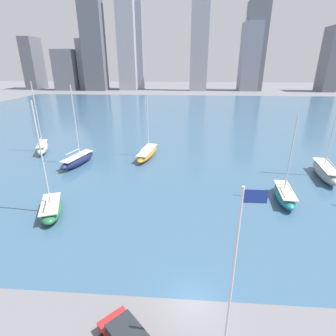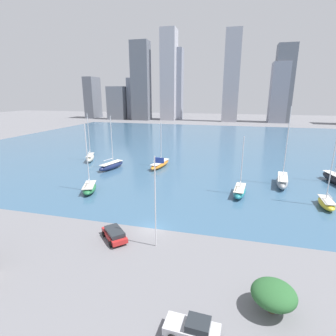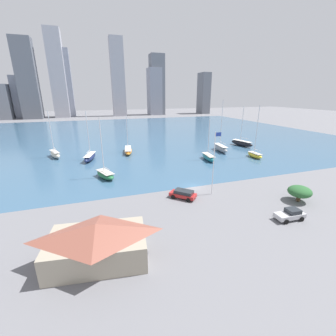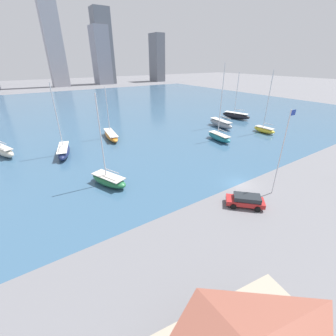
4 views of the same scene
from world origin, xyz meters
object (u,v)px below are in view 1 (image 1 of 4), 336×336
Objects in this scene: sailboat_green at (51,208)px; sailboat_orange at (147,153)px; sailboat_navy at (78,160)px; sailboat_cream at (42,147)px; sailboat_gray at (325,171)px; flag_pole at (233,280)px; sailboat_teal at (285,195)px.

sailboat_green reaches higher than sailboat_orange.
sailboat_cream is at bearing 162.46° from sailboat_navy.
sailboat_gray reaches higher than sailboat_navy.
flag_pole is at bearing -71.21° from sailboat_cream.
flag_pole is 51.13m from sailboat_cream.
sailboat_navy is (-3.31, 16.75, 0.09)m from sailboat_green.
sailboat_navy reaches higher than sailboat_teal.
flag_pole reaches higher than sailboat_teal.
sailboat_teal is (29.85, 5.65, 0.02)m from sailboat_green.
sailboat_navy reaches higher than sailboat_orange.
sailboat_cream is (-32.60, 39.00, -5.49)m from flag_pole.
flag_pole is 24.59m from sailboat_teal.
sailboat_navy is at bearing -148.25° from sailboat_orange.
sailboat_cream reaches higher than sailboat_navy.
sailboat_navy is (-42.25, 2.78, -0.17)m from sailboat_gray.
sailboat_green is at bearing -163.19° from sailboat_teal.
sailboat_cream is at bearing 177.79° from sailboat_gray.
sailboat_navy is at bearing -175.93° from sailboat_gray.
sailboat_gray is 42.34m from sailboat_navy.
sailboat_gray reaches higher than sailboat_teal.
sailboat_teal is at bearing -11.05° from sailboat_green.
sailboat_cream reaches higher than flag_pole.
sailboat_teal is 46.77m from sailboat_cream.
sailboat_orange is at bearing 173.16° from sailboat_gray.
flag_pole is at bearing -115.85° from sailboat_gray.
sailboat_green is at bearing -81.02° from sailboat_cream.
flag_pole reaches higher than sailboat_orange.
sailboat_green is at bearing -103.08° from sailboat_orange.
sailboat_navy is at bearing 79.43° from sailboat_green.
sailboat_teal is at bearing -43.22° from sailboat_cream.
sailboat_gray reaches higher than sailboat_green.
sailboat_cream is at bearing 163.98° from sailboat_teal.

